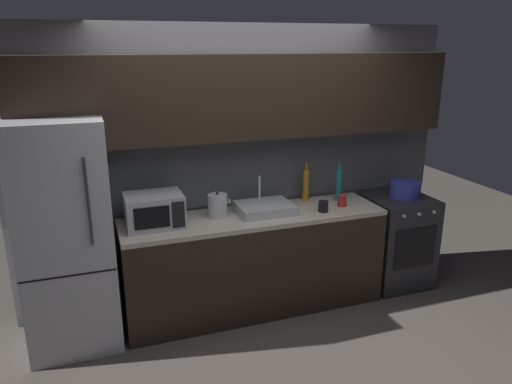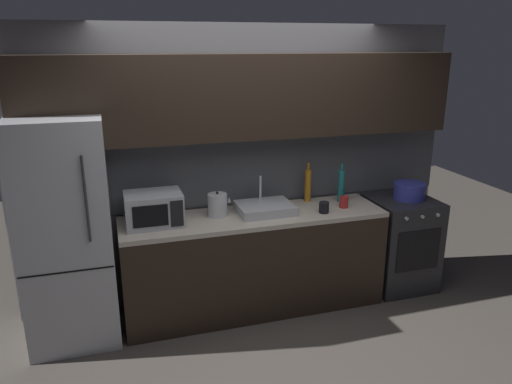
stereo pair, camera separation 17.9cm
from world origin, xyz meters
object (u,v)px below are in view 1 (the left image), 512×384
at_px(kettle, 218,205).
at_px(wine_bottle_amber, 306,184).
at_px(mug_red, 342,201).
at_px(cooking_pot, 405,189).
at_px(microwave, 154,210).
at_px(oven_range, 396,240).
at_px(wine_bottle_teal, 339,185).
at_px(mug_dark, 323,206).
at_px(refrigerator, 66,236).

distance_m(kettle, wine_bottle_amber, 0.92).
bearing_deg(mug_red, cooking_pot, 3.77).
bearing_deg(cooking_pot, microwave, 179.56).
xyz_separation_m(oven_range, mug_red, (-0.66, -0.05, 0.50)).
distance_m(wine_bottle_teal, mug_red, 0.20).
xyz_separation_m(oven_range, wine_bottle_amber, (-0.90, 0.22, 0.61)).
bearing_deg(wine_bottle_amber, wine_bottle_teal, -20.50).
relative_size(kettle, mug_red, 2.19).
relative_size(oven_range, mug_dark, 9.15).
distance_m(oven_range, microwave, 2.42).
distance_m(wine_bottle_teal, mug_dark, 0.39).
height_order(kettle, cooking_pot, kettle).
xyz_separation_m(refrigerator, wine_bottle_amber, (2.13, 0.22, 0.15)).
relative_size(refrigerator, wine_bottle_teal, 4.89).
relative_size(microwave, cooking_pot, 1.53).
bearing_deg(mug_dark, mug_red, 19.48).
bearing_deg(mug_dark, refrigerator, 176.52).
bearing_deg(wine_bottle_amber, refrigerator, -174.08).
bearing_deg(mug_red, oven_range, 3.96).
height_order(wine_bottle_amber, mug_red, wine_bottle_amber).
xyz_separation_m(wine_bottle_teal, mug_dark, (-0.28, -0.24, -0.11)).
height_order(mug_red, mug_dark, mug_red).
height_order(refrigerator, oven_range, refrigerator).
bearing_deg(kettle, mug_red, -5.65).
bearing_deg(wine_bottle_amber, mug_red, -47.76).
bearing_deg(oven_range, mug_red, -176.04).
relative_size(kettle, wine_bottle_amber, 0.59).
height_order(kettle, wine_bottle_teal, wine_bottle_teal).
xyz_separation_m(wine_bottle_amber, mug_dark, (0.01, -0.35, -0.11)).
distance_m(refrigerator, mug_dark, 2.14).
bearing_deg(cooking_pot, wine_bottle_amber, 167.03).
height_order(wine_bottle_amber, cooking_pot, wine_bottle_amber).
distance_m(wine_bottle_amber, mug_red, 0.38).
height_order(oven_range, wine_bottle_teal, wine_bottle_teal).
bearing_deg(mug_red, refrigerator, 178.87).
xyz_separation_m(wine_bottle_amber, cooking_pot, (0.96, -0.22, -0.08)).
relative_size(wine_bottle_teal, mug_red, 3.68).
distance_m(kettle, mug_red, 1.15).
height_order(refrigerator, cooking_pot, refrigerator).
relative_size(refrigerator, oven_range, 2.02).
xyz_separation_m(microwave, wine_bottle_teal, (1.74, 0.09, 0.02)).
distance_m(wine_bottle_amber, cooking_pot, 0.99).
relative_size(mug_red, mug_dark, 1.03).
xyz_separation_m(microwave, wine_bottle_amber, (1.45, 0.20, 0.02)).
bearing_deg(wine_bottle_amber, mug_dark, -88.60).
xyz_separation_m(wine_bottle_teal, cooking_pot, (0.67, -0.11, -0.08)).
xyz_separation_m(refrigerator, wine_bottle_teal, (2.42, 0.11, 0.15)).
relative_size(microwave, kettle, 2.07).
bearing_deg(kettle, microwave, -174.97).
distance_m(microwave, cooking_pot, 2.41).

